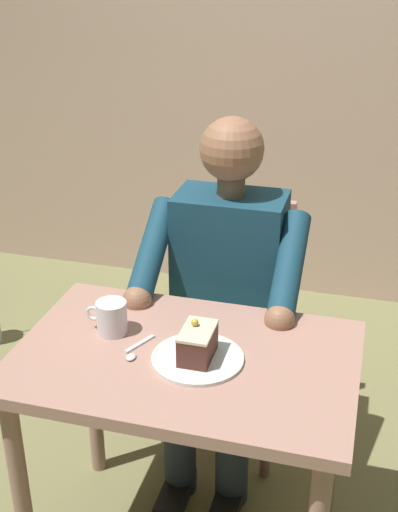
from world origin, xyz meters
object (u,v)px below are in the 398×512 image
(coffee_cup, at_px, (111,317))
(dessert_spoon, at_px, (135,351))
(chair, at_px, (234,312))
(dining_table, at_px, (185,387))
(seated_person, at_px, (224,298))
(cake_slice, at_px, (198,343))

(coffee_cup, relative_size, dessert_spoon, 0.87)
(chair, bearing_deg, dining_table, 90.00)
(seated_person, height_order, dessert_spoon, seated_person)
(dining_table, height_order, chair, chair)
(cake_slice, relative_size, dessert_spoon, 0.92)
(dining_table, relative_size, seated_person, 0.75)
(chair, relative_size, seated_person, 0.73)
(seated_person, bearing_deg, cake_slice, 94.92)
(chair, relative_size, cake_slice, 6.97)
(dessert_spoon, bearing_deg, cake_slice, -177.14)
(seated_person, distance_m, coffee_cup, 0.48)
(seated_person, distance_m, cake_slice, 0.48)
(seated_person, bearing_deg, dessert_spoon, 74.36)
(chair, bearing_deg, coffee_cup, 67.83)
(seated_person, xyz_separation_m, coffee_cup, (0.23, 0.40, 0.12))
(dining_table, relative_size, chair, 1.03)
(coffee_cup, distance_m, dessert_spoon, 0.13)
(seated_person, bearing_deg, coffee_cup, 59.70)
(dining_table, distance_m, coffee_cup, 0.29)
(chair, xyz_separation_m, coffee_cup, (0.23, 0.57, 0.27))
(dining_table, bearing_deg, chair, -90.00)
(chair, bearing_deg, seated_person, 90.00)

